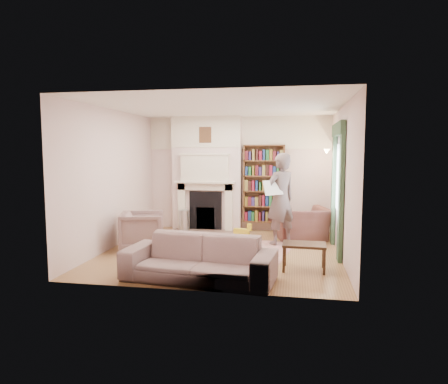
% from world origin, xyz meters
% --- Properties ---
extents(floor, '(4.50, 4.50, 0.00)m').
position_xyz_m(floor, '(0.00, 0.00, 0.00)').
color(floor, brown).
rests_on(floor, ground).
extents(ceiling, '(4.50, 4.50, 0.00)m').
position_xyz_m(ceiling, '(0.00, 0.00, 2.80)').
color(ceiling, white).
rests_on(ceiling, wall_back).
extents(wall_back, '(4.50, 0.00, 4.50)m').
position_xyz_m(wall_back, '(0.00, 2.25, 1.40)').
color(wall_back, silver).
rests_on(wall_back, floor).
extents(wall_front, '(4.50, 0.00, 4.50)m').
position_xyz_m(wall_front, '(0.00, -2.25, 1.40)').
color(wall_front, silver).
rests_on(wall_front, floor).
extents(wall_left, '(0.00, 4.50, 4.50)m').
position_xyz_m(wall_left, '(-2.25, 0.00, 1.40)').
color(wall_left, silver).
rests_on(wall_left, floor).
extents(wall_right, '(0.00, 4.50, 4.50)m').
position_xyz_m(wall_right, '(2.25, 0.00, 1.40)').
color(wall_right, silver).
rests_on(wall_right, floor).
extents(fireplace, '(1.70, 0.58, 2.80)m').
position_xyz_m(fireplace, '(-0.75, 2.05, 1.39)').
color(fireplace, silver).
rests_on(fireplace, floor).
extents(bookcase, '(1.00, 0.24, 1.85)m').
position_xyz_m(bookcase, '(0.65, 2.12, 1.18)').
color(bookcase, brown).
rests_on(bookcase, floor).
extents(window, '(0.02, 0.90, 1.30)m').
position_xyz_m(window, '(2.23, 0.40, 1.45)').
color(window, silver).
rests_on(window, wall_right).
extents(curtain_left, '(0.07, 0.32, 2.40)m').
position_xyz_m(curtain_left, '(2.20, -0.30, 1.20)').
color(curtain_left, '#2F4930').
rests_on(curtain_left, floor).
extents(curtain_right, '(0.07, 0.32, 2.40)m').
position_xyz_m(curtain_right, '(2.20, 1.10, 1.20)').
color(curtain_right, '#2F4930').
rests_on(curtain_right, floor).
extents(pelmet, '(0.09, 1.70, 0.24)m').
position_xyz_m(pelmet, '(2.19, 0.40, 2.38)').
color(pelmet, '#2F4930').
rests_on(pelmet, wall_right).
extents(wall_sconce, '(0.20, 0.24, 0.24)m').
position_xyz_m(wall_sconce, '(2.03, 1.50, 1.90)').
color(wall_sconce, gold).
rests_on(wall_sconce, wall_right).
extents(rug, '(2.57, 2.13, 0.01)m').
position_xyz_m(rug, '(0.15, 0.29, 0.01)').
color(rug, '#BFA890').
rests_on(rug, floor).
extents(armchair_reading, '(1.32, 1.22, 0.71)m').
position_xyz_m(armchair_reading, '(1.55, 1.40, 0.36)').
color(armchair_reading, '#512E2B').
rests_on(armchair_reading, floor).
extents(armchair_left, '(1.04, 1.03, 0.76)m').
position_xyz_m(armchair_left, '(-1.59, -0.13, 0.38)').
color(armchair_left, gray).
rests_on(armchair_left, floor).
extents(sofa, '(2.39, 1.15, 0.67)m').
position_xyz_m(sofa, '(-0.03, -1.78, 0.34)').
color(sofa, gray).
rests_on(sofa, floor).
extents(man_reading, '(0.83, 0.81, 1.93)m').
position_xyz_m(man_reading, '(1.10, 0.80, 0.96)').
color(man_reading, '#5C4C4A').
rests_on(man_reading, floor).
extents(newspaper, '(0.42, 0.39, 0.30)m').
position_xyz_m(newspaper, '(0.95, 0.60, 1.22)').
color(newspaper, silver).
rests_on(newspaper, man_reading).
extents(coffee_table, '(0.71, 0.47, 0.45)m').
position_xyz_m(coffee_table, '(1.56, -0.98, 0.23)').
color(coffee_table, '#312011').
rests_on(coffee_table, floor).
extents(paraffin_heater, '(0.30, 0.30, 0.55)m').
position_xyz_m(paraffin_heater, '(-1.24, 1.64, 0.28)').
color(paraffin_heater, '#B8BCC1').
rests_on(paraffin_heater, floor).
extents(rocking_horse, '(0.53, 0.26, 0.45)m').
position_xyz_m(rocking_horse, '(0.30, 0.66, 0.22)').
color(rocking_horse, gold).
rests_on(rocking_horse, rug).
extents(board_game, '(0.41, 0.41, 0.03)m').
position_xyz_m(board_game, '(-0.63, -0.18, 0.03)').
color(board_game, gold).
rests_on(board_game, rug).
extents(game_box_lid, '(0.34, 0.29, 0.05)m').
position_xyz_m(game_box_lid, '(-0.96, 0.24, 0.04)').
color(game_box_lid, red).
rests_on(game_box_lid, rug).
extents(comic_annuals, '(0.71, 0.41, 0.02)m').
position_xyz_m(comic_annuals, '(0.16, -0.47, 0.02)').
color(comic_annuals, red).
rests_on(comic_annuals, rug).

